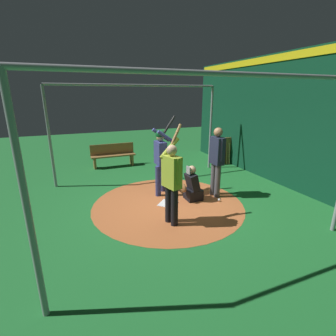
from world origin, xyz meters
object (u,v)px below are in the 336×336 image
Objects in this scene: catcher at (192,187)px; baseball_1 at (181,185)px; batter at (161,156)px; umpire at (217,158)px; bat_rack at (227,152)px; bench at (113,155)px; visitor at (172,179)px; baseball_0 at (219,200)px; home_plate at (168,204)px.

baseball_1 is (-0.17, -1.00, -0.32)m from catcher.
umpire is at bearing 151.38° from batter.
bat_rack reaches higher than baseball_1.
umpire is 4.44m from bench.
catcher is 0.57× the size of bench.
bench is at bearing -100.66° from visitor.
baseball_0 is 1.44m from baseball_1.
baseball_0 is (-0.60, 0.38, -0.32)m from catcher.
baseball_1 is (-1.13, -1.92, -0.95)m from visitor.
home_plate is 0.26× the size of bench.
batter is at bearing 20.81° from baseball_1.
home_plate is 0.45× the size of catcher.
bench reaches higher than home_plate.
visitor reaches higher than bench.
catcher reaches higher than baseball_1.
catcher is 3.82m from bat_rack.
bench is at bearing -65.79° from baseball_0.
home_plate is 4.39m from bat_rack.
umpire is at bearing -165.93° from visitor.
umpire is at bearing -105.63° from baseball_0.
bench is (4.19, -1.38, -0.05)m from bat_rack.
visitor is at bearing 94.33° from bench.
home_plate is 1.30m from batter.
visitor is at bearing 72.56° from home_plate.
bat_rack is 3.71m from baseball_0.
home_plate is at bearing -15.28° from baseball_0.
batter is (-0.09, -0.74, 1.06)m from home_plate.
catcher is at bearing -177.78° from home_plate.
home_plate is 0.20× the size of visitor.
batter is 3.34m from bench.
visitor is (0.28, 0.89, 0.98)m from home_plate.
baseball_1 is (-0.85, -1.03, 0.03)m from home_plate.
batter is 1.02× the size of visitor.
bench reaches higher than baseball_1.
batter is 1.48m from umpire.
bat_rack is at bearing -138.57° from catcher.
baseball_1 is at bearing -72.78° from baseball_0.
baseball_1 is at bearing 29.54° from bat_rack.
catcher is at bearing 129.39° from batter.
bat_rack is 14.20× the size of baseball_1.
catcher is 12.48× the size of baseball_0.
catcher is at bearing 80.13° from baseball_1.
catcher is at bearing -151.19° from visitor.
bat_rack is 4.41m from bench.
baseball_0 reaches higher than home_plate.
baseball_0 is 1.00× the size of baseball_1.
batter is 1.29× the size of bench.
home_plate is at bearing -122.43° from visitor.
bench is at bearing -62.71° from baseball_1.
bat_rack is at bearing -152.28° from batter.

